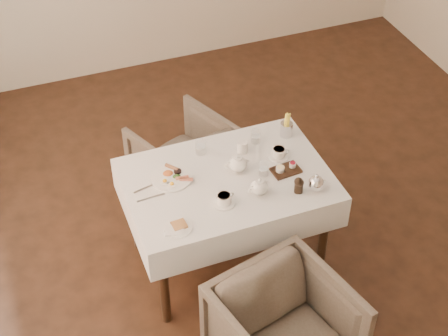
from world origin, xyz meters
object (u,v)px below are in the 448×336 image
table (227,192)px  armchair_near (285,333)px  teapot_centre (238,163)px  breakfast_plate (172,177)px  armchair_far (184,158)px

table → armchair_near: 0.96m
armchair_near → teapot_centre: size_ratio=4.56×
table → breakfast_plate: size_ratio=4.92×
armchair_near → teapot_centre: teapot_centre is taller
armchair_near → breakfast_plate: breakfast_plate is taller
armchair_far → breakfast_plate: size_ratio=2.52×
armchair_near → armchair_far: armchair_near is taller
table → teapot_centre: bearing=27.2°
table → armchair_near: table is taller
armchair_far → breakfast_plate: 0.87m
table → armchair_far: table is taller
teapot_centre → breakfast_plate: bearing=173.6°
armchair_near → table: bearing=76.6°
armchair_near → teapot_centre: (0.08, 0.95, 0.49)m
armchair_far → teapot_centre: size_ratio=4.15×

